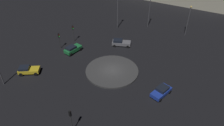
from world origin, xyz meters
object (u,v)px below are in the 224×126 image
(car_grey, at_px, (121,43))
(traffic_light_northeast, at_px, (71,117))
(streetlamp_southwest, at_px, (189,18))
(car_yellow, at_px, (28,70))
(traffic_light_southeast, at_px, (59,38))
(car_blue, at_px, (161,91))
(traffic_light_southeast_near, at_px, (73,30))
(streetlamp_south, at_px, (118,7))
(streetlamp_southwest_near, at_px, (150,7))
(car_green, at_px, (73,49))

(car_grey, bearing_deg, traffic_light_northeast, -100.56)
(streetlamp_southwest, bearing_deg, car_yellow, 16.58)
(traffic_light_southeast, bearing_deg, car_blue, -0.58)
(traffic_light_northeast, xyz_separation_m, traffic_light_southeast_near, (0.19, -25.55, 0.03))
(streetlamp_south, bearing_deg, car_blue, 97.65)
(car_yellow, relative_size, traffic_light_northeast, 0.97)
(traffic_light_southeast, xyz_separation_m, streetlamp_south, (-14.29, -8.56, 3.07))
(traffic_light_southeast_near, bearing_deg, traffic_light_southeast, -76.64)
(car_grey, relative_size, traffic_light_southeast, 1.21)
(car_yellow, relative_size, traffic_light_southeast_near, 0.96)
(car_blue, distance_m, traffic_light_southeast_near, 25.10)
(car_blue, distance_m, car_grey, 17.32)
(car_yellow, height_order, traffic_light_southeast, traffic_light_southeast)
(streetlamp_south, bearing_deg, car_yellow, 40.66)
(traffic_light_southeast, bearing_deg, streetlamp_southwest_near, 64.07)
(traffic_light_southeast_near, xyz_separation_m, streetlamp_southwest, (-27.51, 0.53, 1.80))
(car_green, height_order, streetlamp_southwest_near, streetlamp_southwest_near)
(car_grey, relative_size, streetlamp_southwest_near, 0.53)
(streetlamp_south, xyz_separation_m, streetlamp_southwest, (-16.22, 6.25, -1.03))
(car_blue, xyz_separation_m, car_green, (15.01, -15.33, 0.09))
(streetlamp_southwest, bearing_deg, car_green, 8.85)
(car_grey, height_order, streetlamp_southwest, streetlamp_southwest)
(traffic_light_southeast, bearing_deg, car_green, 7.68)
(car_yellow, xyz_separation_m, traffic_light_southeast_near, (-8.45, -11.24, 2.14))
(car_yellow, distance_m, traffic_light_southeast, 10.19)
(car_blue, xyz_separation_m, traffic_light_southeast, (17.77, -17.34, 1.93))
(traffic_light_southeast, bearing_deg, streetlamp_south, 74.62)
(car_green, distance_m, traffic_light_southeast, 3.88)
(car_yellow, relative_size, streetlamp_southwest_near, 0.46)
(traffic_light_southeast_near, height_order, streetlamp_southwest, streetlamp_southwest)
(traffic_light_southeast_near, relative_size, streetlamp_southwest, 0.54)
(car_blue, relative_size, car_grey, 0.92)
(car_grey, xyz_separation_m, traffic_light_southeast_near, (10.68, -3.35, 2.16))
(car_grey, distance_m, streetlamp_south, 10.37)
(traffic_light_southeast_near, distance_m, streetlamp_southwest_near, 20.52)
(car_yellow, bearing_deg, traffic_light_southeast_near, 57.02)
(car_blue, relative_size, traffic_light_southeast, 1.11)
(car_green, relative_size, streetlamp_southwest, 0.53)
(car_yellow, xyz_separation_m, car_grey, (-19.13, -7.89, -0.02))
(traffic_light_northeast, relative_size, streetlamp_southwest_near, 0.48)
(car_yellow, bearing_deg, car_green, 41.85)
(car_blue, distance_m, car_green, 21.46)
(traffic_light_southeast_near, bearing_deg, traffic_light_northeast, -29.63)
(traffic_light_northeast, distance_m, traffic_light_southeast, 22.93)
(traffic_light_southeast, relative_size, traffic_light_southeast_near, 0.91)
(car_grey, bearing_deg, car_blue, -61.61)
(streetlamp_southwest_near, bearing_deg, streetlamp_southwest, 142.51)
(car_yellow, xyz_separation_m, streetlamp_southwest_near, (-28.04, -16.78, 4.68))
(car_grey, xyz_separation_m, streetlamp_southwest, (-16.84, -2.82, 3.96))
(car_yellow, distance_m, traffic_light_northeast, 16.85)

